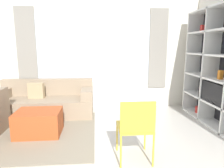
{
  "coord_description": "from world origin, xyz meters",
  "views": [
    {
      "loc": [
        0.02,
        -1.91,
        1.52
      ],
      "look_at": [
        0.32,
        1.61,
        0.85
      ],
      "focal_mm": 32.0,
      "sensor_mm": 36.0,
      "label": 1
    }
  ],
  "objects_px": {
    "shelving_unit": "(224,69)",
    "ottoman": "(39,123)",
    "folding_chair": "(136,125)",
    "couch_main": "(46,102)"
  },
  "relations": [
    {
      "from": "couch_main",
      "to": "ottoman",
      "type": "bearing_deg",
      "value": -83.59
    },
    {
      "from": "couch_main",
      "to": "ottoman",
      "type": "height_order",
      "value": "couch_main"
    },
    {
      "from": "ottoman",
      "to": "folding_chair",
      "type": "distance_m",
      "value": 1.81
    },
    {
      "from": "folding_chair",
      "to": "ottoman",
      "type": "bearing_deg",
      "value": -32.74
    },
    {
      "from": "shelving_unit",
      "to": "folding_chair",
      "type": "xyz_separation_m",
      "value": [
        -1.83,
        -1.04,
        -0.6
      ]
    },
    {
      "from": "shelving_unit",
      "to": "couch_main",
      "type": "height_order",
      "value": "shelving_unit"
    },
    {
      "from": "shelving_unit",
      "to": "ottoman",
      "type": "xyz_separation_m",
      "value": [
        -3.33,
        -0.07,
        -0.9
      ]
    },
    {
      "from": "ottoman",
      "to": "folding_chair",
      "type": "bearing_deg",
      "value": -32.74
    },
    {
      "from": "shelving_unit",
      "to": "folding_chair",
      "type": "relative_size",
      "value": 2.62
    },
    {
      "from": "ottoman",
      "to": "folding_chair",
      "type": "height_order",
      "value": "folding_chair"
    }
  ]
}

